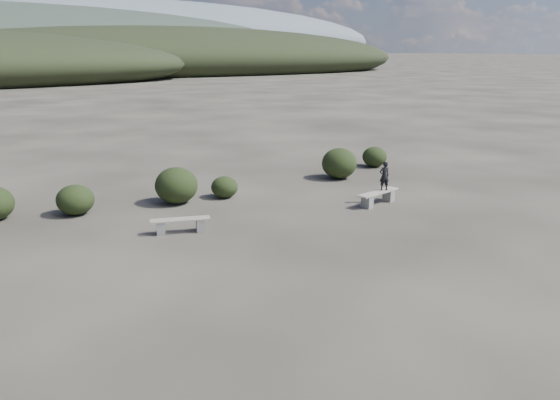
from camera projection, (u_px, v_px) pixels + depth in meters
ground at (377, 274)px, 13.03m from camera, size 1200.00×1200.00×0.00m
bench_left at (181, 224)px, 15.91m from camera, size 1.75×0.85×0.43m
bench_right at (378, 197)px, 18.84m from camera, size 1.88×0.79×0.46m
seated_person at (384, 176)px, 18.85m from camera, size 0.42×0.33×1.01m
shrub_a at (75, 200)px, 17.64m from camera, size 1.20×1.20×0.98m
shrub_b at (176, 185)px, 18.91m from camera, size 1.48×1.48×1.27m
shrub_c at (225, 187)px, 19.70m from camera, size 0.98×0.98×0.78m
shrub_d at (339, 163)px, 22.59m from camera, size 1.45×1.45×1.27m
shrub_e at (375, 157)px, 24.86m from camera, size 1.11×1.11×0.93m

